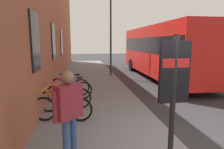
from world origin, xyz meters
name	(u,v)px	position (x,y,z in m)	size (l,w,h in m)	color
ground	(144,88)	(6.00, -1.00, 0.00)	(60.00, 60.00, 0.00)	#2D2D30
sidewalk_pavement	(91,81)	(8.00, 1.75, 0.06)	(24.00, 3.50, 0.12)	slate
station_facade	(54,7)	(8.99, 3.80, 4.46)	(22.00, 0.65, 8.93)	#9E563D
bicycle_under_window	(62,108)	(1.87, 2.82, 0.51)	(0.52, 1.75, 0.97)	black
bicycle_leaning_wall	(66,99)	(2.80, 2.80, 0.51)	(0.48, 1.76, 0.97)	black
bicycle_by_door	(71,91)	(3.82, 2.69, 0.51)	(0.65, 1.71, 0.97)	black
bicycle_nearest_sign	(70,86)	(4.74, 2.78, 0.51)	(0.66, 1.71, 0.97)	black
transit_info_sign	(174,81)	(-0.47, 0.62, 1.72)	(0.10, 0.55, 2.40)	black
city_bus	(162,49)	(8.61, -3.00, 1.92)	(10.52, 2.70, 3.35)	red
pedestrian_crossing_street	(69,107)	(-0.06, 2.49, 1.19)	(0.51, 0.55, 1.75)	#334C8C
street_lamp	(111,27)	(9.36, 0.30, 3.38)	(0.28, 0.28, 5.54)	#333338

